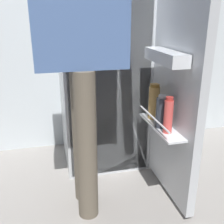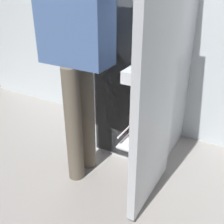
% 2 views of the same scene
% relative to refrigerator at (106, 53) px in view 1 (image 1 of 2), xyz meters
% --- Properties ---
extents(ground_plane, '(5.49, 5.49, 0.00)m').
position_rel_refrigerator_xyz_m(ground_plane, '(-0.03, -0.50, -0.88)').
color(ground_plane, gray).
extents(kitchen_wall, '(4.40, 0.10, 2.45)m').
position_rel_refrigerator_xyz_m(kitchen_wall, '(-0.03, 0.40, 0.34)').
color(kitchen_wall, silver).
rests_on(kitchen_wall, ground_plane).
extents(refrigerator, '(0.67, 1.20, 1.76)m').
position_rel_refrigerator_xyz_m(refrigerator, '(0.00, 0.00, 0.00)').
color(refrigerator, silver).
rests_on(refrigerator, ground_plane).
extents(person, '(0.58, 0.81, 1.78)m').
position_rel_refrigerator_xyz_m(person, '(-0.25, -0.55, 0.21)').
color(person, '#665B4C').
rests_on(person, ground_plane).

